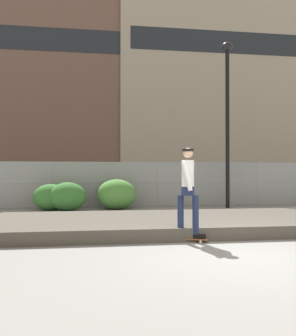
# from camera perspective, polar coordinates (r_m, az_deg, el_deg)

# --- Properties ---
(ground_plane) EXTENTS (120.00, 120.00, 0.00)m
(ground_plane) POSITION_cam_1_polar(r_m,az_deg,el_deg) (6.46, 15.01, -13.44)
(ground_plane) COLOR slate
(gravel_berm) EXTENTS (10.27, 3.61, 0.29)m
(gravel_berm) POSITION_cam_1_polar(r_m,az_deg,el_deg) (9.29, 7.47, -8.63)
(gravel_berm) COLOR #4C473F
(gravel_berm) RESTS_ON ground_plane
(skateboard) EXTENTS (0.82, 0.46, 0.07)m
(skateboard) POSITION_cam_1_polar(r_m,az_deg,el_deg) (7.51, 6.43, -11.21)
(skateboard) COLOR #9E5B33
(skateboard) RESTS_ON ground_plane
(skater) EXTENTS (0.71, 0.62, 1.87)m
(skater) POSITION_cam_1_polar(r_m,az_deg,el_deg) (7.39, 6.42, -2.91)
(skater) COLOR black
(skater) RESTS_ON skateboard
(chain_fence) EXTENTS (17.34, 0.06, 1.85)m
(chain_fence) POSITION_cam_1_polar(r_m,az_deg,el_deg) (14.71, 1.57, -2.62)
(chain_fence) COLOR gray
(chain_fence) RESTS_ON ground_plane
(street_lamp) EXTENTS (0.44, 0.44, 6.69)m
(street_lamp) POSITION_cam_1_polar(r_m,az_deg,el_deg) (14.91, 12.59, 9.92)
(street_lamp) COLOR black
(street_lamp) RESTS_ON ground_plane
(parked_car_near) EXTENTS (4.55, 2.25, 1.66)m
(parked_car_near) POSITION_cam_1_polar(r_m,az_deg,el_deg) (16.95, -14.42, -2.66)
(parked_car_near) COLOR #474C54
(parked_car_near) RESTS_ON ground_plane
(parked_car_mid) EXTENTS (4.48, 2.11, 1.66)m
(parked_car_mid) POSITION_cam_1_polar(r_m,az_deg,el_deg) (17.65, 7.80, -2.59)
(parked_car_mid) COLOR #566B4C
(parked_car_mid) RESTS_ON ground_plane
(library_building) EXTENTS (30.07, 12.32, 24.92)m
(library_building) POSITION_cam_1_polar(r_m,az_deg,el_deg) (46.96, -20.60, 12.95)
(library_building) COLOR brown
(library_building) RESTS_ON ground_plane
(office_block) EXTENTS (27.00, 12.58, 25.88)m
(office_block) POSITION_cam_1_polar(r_m,az_deg,el_deg) (48.58, 11.61, 13.04)
(office_block) COLOR #9E9384
(office_block) RESTS_ON ground_plane
(shrub_left) EXTENTS (1.28, 1.05, 0.99)m
(shrub_left) POSITION_cam_1_polar(r_m,az_deg,el_deg) (13.89, -15.35, -4.52)
(shrub_left) COLOR #336B2D
(shrub_left) RESTS_ON ground_plane
(shrub_center) EXTENTS (1.36, 1.12, 1.05)m
(shrub_center) POSITION_cam_1_polar(r_m,az_deg,el_deg) (13.59, -12.76, -4.47)
(shrub_center) COLOR #336B2D
(shrub_center) RESTS_ON ground_plane
(shrub_right) EXTENTS (1.50, 1.23, 1.16)m
(shrub_right) POSITION_cam_1_polar(r_m,az_deg,el_deg) (13.85, -5.05, -4.20)
(shrub_right) COLOR #477F38
(shrub_right) RESTS_ON ground_plane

